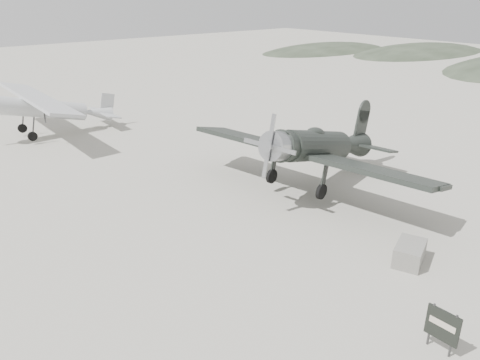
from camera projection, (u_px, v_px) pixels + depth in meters
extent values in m
plane|color=gray|center=(265.00, 207.00, 22.52)|extent=(160.00, 160.00, 0.00)
ellipsoid|color=#2A3325|center=(420.00, 52.00, 77.70)|extent=(36.00, 18.00, 6.00)
ellipsoid|color=#2A3325|center=(325.00, 50.00, 80.46)|extent=(32.00, 16.00, 5.20)
cylinder|color=black|center=(315.00, 147.00, 23.58)|extent=(5.03, 2.32, 1.54)
cone|color=black|center=(351.00, 131.00, 26.09)|extent=(3.06, 1.88, 1.43)
cylinder|color=#AEB0B3|center=(275.00, 164.00, 21.25)|extent=(1.20, 1.51, 1.37)
cone|color=#AEB0B3|center=(266.00, 168.00, 20.79)|extent=(0.48, 0.67, 0.62)
cube|color=#AEB0B3|center=(267.00, 168.00, 20.84)|extent=(0.10, 0.21, 2.86)
ellipsoid|color=black|center=(314.00, 135.00, 23.17)|extent=(1.32, 0.94, 0.51)
cube|color=black|center=(306.00, 158.00, 23.19)|extent=(4.46, 13.41, 0.24)
cube|color=black|center=(359.00, 126.00, 26.68)|extent=(1.96, 4.76, 0.11)
cube|color=black|center=(362.00, 110.00, 26.44)|extent=(1.32, 0.33, 1.98)
cylinder|color=black|center=(325.00, 196.00, 22.55)|extent=(0.77, 0.30, 0.75)
cylinder|color=black|center=(276.00, 181.00, 24.37)|extent=(0.77, 0.30, 0.75)
cylinder|color=#333333|center=(326.00, 182.00, 22.27)|extent=(0.14, 0.14, 1.54)
cylinder|color=#333333|center=(277.00, 168.00, 24.09)|extent=(0.14, 0.14, 1.54)
cylinder|color=black|center=(360.00, 134.00, 27.07)|extent=(0.25, 0.13, 0.24)
cylinder|color=#ADB0B2|center=(43.00, 109.00, 32.49)|extent=(5.90, 1.35, 1.24)
cone|color=#ADB0B2|center=(97.00, 101.00, 34.75)|extent=(2.05, 1.17, 1.13)
cube|color=#ADB0B2|center=(34.00, 100.00, 31.97)|extent=(2.38, 12.46, 0.20)
cube|color=#ADB0B2|center=(105.00, 99.00, 35.05)|extent=(1.09, 3.86, 0.09)
cube|color=#ADB0B2|center=(105.00, 89.00, 34.84)|extent=(1.02, 0.11, 1.47)
cylinder|color=black|center=(39.00, 139.00, 31.72)|extent=(0.64, 0.17, 0.63)
cylinder|color=black|center=(28.00, 131.00, 33.53)|extent=(0.64, 0.17, 0.63)
cylinder|color=#333333|center=(37.00, 130.00, 31.48)|extent=(0.10, 0.10, 1.36)
cylinder|color=#333333|center=(27.00, 122.00, 33.29)|extent=(0.10, 0.10, 1.36)
cylinder|color=black|center=(108.00, 104.00, 35.33)|extent=(0.20, 0.08, 0.20)
cube|color=slate|center=(410.00, 253.00, 17.83)|extent=(1.82, 1.49, 0.79)
cylinder|color=#333333|center=(453.00, 336.00, 13.09)|extent=(0.07, 0.07, 1.43)
cylinder|color=#333333|center=(431.00, 324.00, 13.56)|extent=(0.07, 0.07, 1.43)
cube|color=black|center=(443.00, 326.00, 13.26)|extent=(0.08, 0.99, 0.99)
cube|color=beige|center=(442.00, 325.00, 13.22)|extent=(0.02, 0.77, 0.20)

